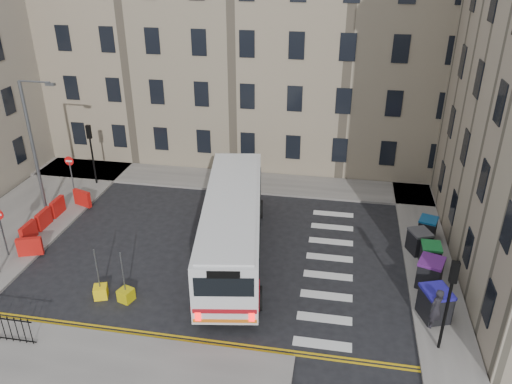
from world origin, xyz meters
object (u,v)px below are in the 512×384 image
(pedestrian, at_px, (436,309))
(bollard_chevron, at_px, (126,295))
(wheelie_bin_d, at_px, (419,241))
(streetlamp, at_px, (33,148))
(bus, at_px, (233,223))
(wheelie_bin_b, at_px, (430,272))
(wheelie_bin_e, at_px, (427,228))
(wheelie_bin_a, at_px, (435,304))
(bollard_yellow, at_px, (101,292))
(wheelie_bin_c, at_px, (430,255))

(pedestrian, distance_m, bollard_chevron, 13.56)
(wheelie_bin_d, bearing_deg, streetlamp, 156.02)
(bus, distance_m, wheelie_bin_d, 9.76)
(bus, distance_m, bollard_chevron, 6.27)
(wheelie_bin_b, distance_m, wheelie_bin_e, 4.46)
(streetlamp, bearing_deg, wheelie_bin_a, -14.62)
(streetlamp, height_order, pedestrian, streetlamp)
(bus, relative_size, wheelie_bin_d, 8.85)
(wheelie_bin_d, height_order, pedestrian, pedestrian)
(wheelie_bin_d, xyz_separation_m, bollard_yellow, (-14.77, -6.34, -0.47))
(streetlamp, height_order, bollard_chevron, streetlamp)
(wheelie_bin_b, bearing_deg, wheelie_bin_d, 112.43)
(bollard_chevron, bearing_deg, pedestrian, 2.07)
(bus, bearing_deg, bollard_yellow, -148.49)
(bollard_chevron, bearing_deg, wheelie_bin_a, 4.71)
(bus, relative_size, wheelie_bin_e, 9.69)
(streetlamp, height_order, wheelie_bin_c, streetlamp)
(wheelie_bin_d, relative_size, pedestrian, 0.74)
(wheelie_bin_c, height_order, bollard_chevron, wheelie_bin_c)
(wheelie_bin_b, xyz_separation_m, wheelie_bin_c, (0.24, 1.68, -0.10))
(wheelie_bin_a, bearing_deg, wheelie_bin_d, 71.32)
(wheelie_bin_d, bearing_deg, bus, 167.81)
(wheelie_bin_c, xyz_separation_m, pedestrian, (-0.41, -4.66, 0.35))
(streetlamp, relative_size, wheelie_bin_a, 5.13)
(pedestrian, xyz_separation_m, bollard_chevron, (-13.53, -0.49, -0.80))
(wheelie_bin_b, height_order, wheelie_bin_d, wheelie_bin_b)
(wheelie_bin_a, relative_size, bollard_chevron, 2.64)
(wheelie_bin_e, bearing_deg, wheelie_bin_b, -78.24)
(bus, height_order, wheelie_bin_e, bus)
(bollard_yellow, distance_m, bollard_chevron, 1.24)
(wheelie_bin_c, bearing_deg, bollard_chevron, -159.31)
(wheelie_bin_d, distance_m, bollard_chevron, 14.96)
(wheelie_bin_b, xyz_separation_m, pedestrian, (-0.17, -2.98, 0.25))
(wheelie_bin_c, height_order, wheelie_bin_d, wheelie_bin_d)
(wheelie_bin_b, height_order, bollard_yellow, wheelie_bin_b)
(bollard_yellow, relative_size, bollard_chevron, 1.00)
(streetlamp, bearing_deg, wheelie_bin_b, -8.63)
(wheelie_bin_a, xyz_separation_m, wheelie_bin_e, (0.54, 6.78, -0.13))
(wheelie_bin_b, xyz_separation_m, bollard_yellow, (-14.94, -3.45, -0.54))
(wheelie_bin_d, height_order, bollard_yellow, wheelie_bin_d)
(wheelie_bin_a, distance_m, pedestrian, 0.68)
(streetlamp, distance_m, wheelie_bin_b, 22.23)
(wheelie_bin_c, distance_m, wheelie_bin_e, 2.77)
(bus, xyz_separation_m, wheelie_bin_e, (10.14, 3.35, -1.17))
(bollard_chevron, bearing_deg, wheelie_bin_e, 29.20)
(bollard_yellow, bearing_deg, wheelie_bin_c, 18.68)
(wheelie_bin_b, bearing_deg, bollard_chevron, -146.73)
(streetlamp, relative_size, pedestrian, 4.30)
(bus, distance_m, wheelie_bin_b, 9.81)
(wheelie_bin_b, distance_m, bollard_chevron, 14.14)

